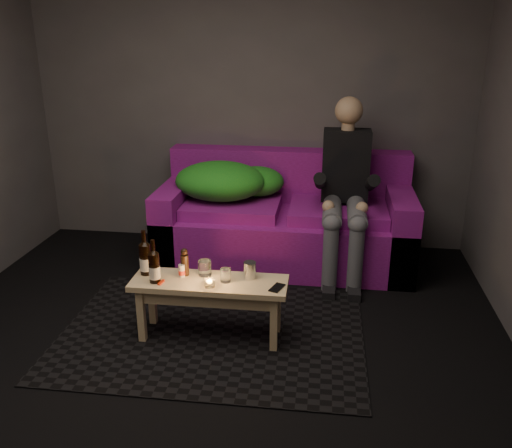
{
  "coord_description": "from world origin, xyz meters",
  "views": [
    {
      "loc": [
        0.74,
        -2.68,
        1.97
      ],
      "look_at": [
        0.19,
        1.25,
        0.52
      ],
      "focal_mm": 38.0,
      "sensor_mm": 36.0,
      "label": 1
    }
  ],
  "objects_px": {
    "coffee_table": "(210,291)",
    "beer_bottle_a": "(145,258)",
    "person": "(345,186)",
    "steel_cup": "(250,270)",
    "beer_bottle_b": "(154,267)",
    "sofa": "(285,223)"
  },
  "relations": [
    {
      "from": "coffee_table",
      "to": "beer_bottle_a",
      "type": "xyz_separation_m",
      "value": [
        -0.44,
        0.04,
        0.19
      ]
    },
    {
      "from": "person",
      "to": "beer_bottle_a",
      "type": "relative_size",
      "value": 4.67
    },
    {
      "from": "coffee_table",
      "to": "steel_cup",
      "type": "height_order",
      "value": "steel_cup"
    },
    {
      "from": "person",
      "to": "steel_cup",
      "type": "distance_m",
      "value": 1.33
    },
    {
      "from": "beer_bottle_a",
      "to": "beer_bottle_b",
      "type": "distance_m",
      "value": 0.15
    },
    {
      "from": "beer_bottle_a",
      "to": "beer_bottle_b",
      "type": "relative_size",
      "value": 1.06
    },
    {
      "from": "person",
      "to": "beer_bottle_a",
      "type": "height_order",
      "value": "person"
    },
    {
      "from": "sofa",
      "to": "beer_bottle_a",
      "type": "height_order",
      "value": "sofa"
    },
    {
      "from": "person",
      "to": "beer_bottle_b",
      "type": "distance_m",
      "value": 1.79
    },
    {
      "from": "coffee_table",
      "to": "beer_bottle_a",
      "type": "distance_m",
      "value": 0.48
    },
    {
      "from": "beer_bottle_a",
      "to": "steel_cup",
      "type": "distance_m",
      "value": 0.7
    },
    {
      "from": "coffee_table",
      "to": "beer_bottle_a",
      "type": "bearing_deg",
      "value": 174.53
    },
    {
      "from": "person",
      "to": "steel_cup",
      "type": "height_order",
      "value": "person"
    },
    {
      "from": "sofa",
      "to": "coffee_table",
      "type": "distance_m",
      "value": 1.44
    },
    {
      "from": "beer_bottle_a",
      "to": "coffee_table",
      "type": "bearing_deg",
      "value": -5.47
    },
    {
      "from": "person",
      "to": "beer_bottle_b",
      "type": "bearing_deg",
      "value": -133.5
    },
    {
      "from": "sofa",
      "to": "person",
      "type": "distance_m",
      "value": 0.67
    },
    {
      "from": "coffee_table",
      "to": "beer_bottle_b",
      "type": "bearing_deg",
      "value": -168.84
    },
    {
      "from": "sofa",
      "to": "steel_cup",
      "type": "height_order",
      "value": "sofa"
    },
    {
      "from": "beer_bottle_b",
      "to": "steel_cup",
      "type": "relative_size",
      "value": 2.62
    },
    {
      "from": "coffee_table",
      "to": "steel_cup",
      "type": "xyz_separation_m",
      "value": [
        0.26,
        0.08,
        0.13
      ]
    },
    {
      "from": "sofa",
      "to": "beer_bottle_a",
      "type": "bearing_deg",
      "value": -121.08
    }
  ]
}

